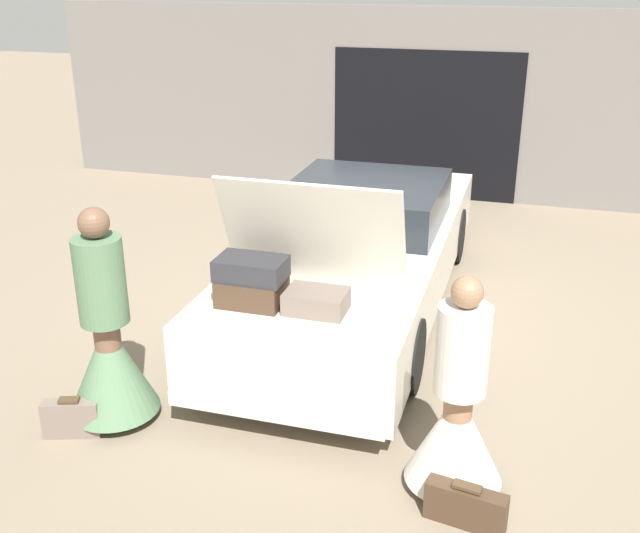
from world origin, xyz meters
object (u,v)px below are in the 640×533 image
object	(u,v)px
person_right	(457,418)
suitcase_beside_left_person	(71,418)
person_left	(109,348)
suitcase_beside_right_person	(466,506)
car	(358,253)

from	to	relation	value
person_right	suitcase_beside_left_person	xyz separation A→B (m)	(-2.86, -0.21, -0.41)
person_left	suitcase_beside_right_person	xyz separation A→B (m)	(2.79, -0.45, -0.48)
person_left	car	bearing A→B (deg)	160.15
person_right	suitcase_beside_right_person	xyz separation A→B (m)	(0.12, -0.35, -0.42)
car	suitcase_beside_right_person	xyz separation A→B (m)	(1.46, -3.06, -0.45)
person_left	person_right	world-z (taller)	person_left
person_right	person_left	bearing A→B (deg)	91.64
car	person_left	world-z (taller)	car
car	suitcase_beside_right_person	bearing A→B (deg)	-64.43
car	person_left	bearing A→B (deg)	-117.04
suitcase_beside_left_person	suitcase_beside_right_person	world-z (taller)	suitcase_beside_left_person
suitcase_beside_left_person	suitcase_beside_right_person	size ratio (longest dim) A/B	0.83
car	person_right	size ratio (longest dim) A/B	3.30
car	suitcase_beside_left_person	world-z (taller)	car
car	suitcase_beside_left_person	bearing A→B (deg)	-117.51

